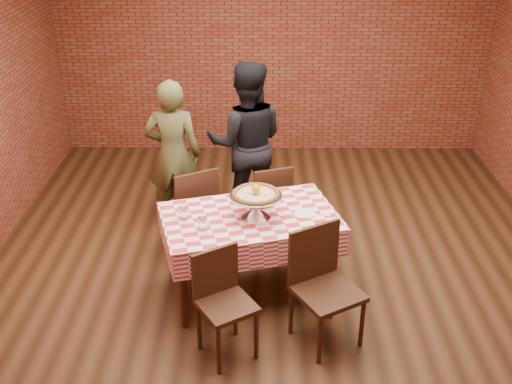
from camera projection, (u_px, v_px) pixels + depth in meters
ground at (276, 273)px, 5.71m from camera, size 6.00×6.00×0.00m
back_wall at (273, 42)px, 7.73m from camera, size 5.50×0.00×5.50m
table at (250, 254)px, 5.30m from camera, size 1.61×1.21×0.75m
tablecloth at (250, 228)px, 5.18m from camera, size 1.66×1.26×0.25m
pizza_stand at (256, 206)px, 5.07m from camera, size 0.46×0.46×0.20m
pizza at (256, 195)px, 5.02m from camera, size 0.40×0.40×0.03m
lemon at (256, 189)px, 5.00m from camera, size 0.07×0.07×0.09m
water_glass_left at (202, 224)px, 4.88m from camera, size 0.09×0.09×0.12m
water_glass_right at (184, 214)px, 5.04m from camera, size 0.09×0.09×0.12m
side_plate at (305, 214)px, 5.14m from camera, size 0.22×0.22×0.01m
sweetener_packet_a at (316, 215)px, 5.13m from camera, size 0.06×0.05×0.00m
sweetener_packet_b at (327, 215)px, 5.13m from camera, size 0.05×0.04×0.00m
condiment_caddy at (247, 191)px, 5.39m from camera, size 0.11×0.10×0.13m
chair_near_left at (227, 308)px, 4.54m from camera, size 0.52×0.52×0.86m
chair_near_right at (328, 291)px, 4.66m from camera, size 0.62×0.62×0.94m
chair_far_left at (190, 208)px, 5.87m from camera, size 0.59×0.59×0.92m
chair_far_right at (268, 202)px, 6.04m from camera, size 0.49×0.49×0.86m
diner_olive at (173, 155)px, 6.21m from camera, size 0.57×0.38×1.57m
diner_black at (246, 143)px, 6.30m from camera, size 0.85×0.67×1.71m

